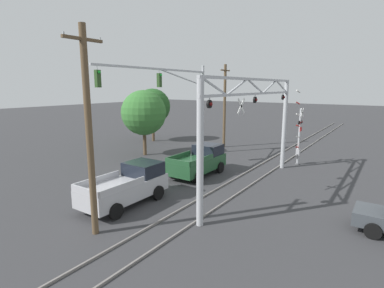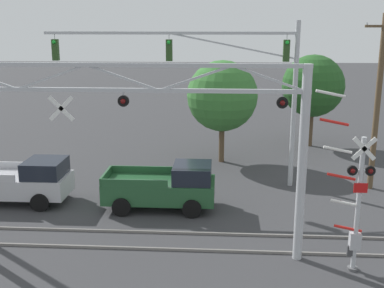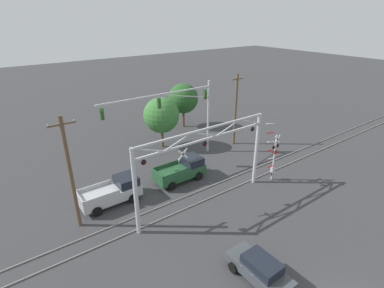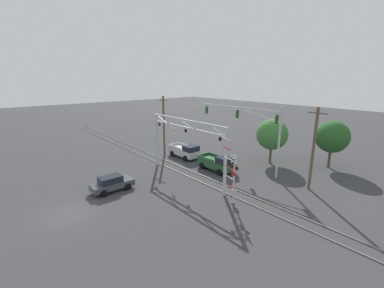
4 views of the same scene
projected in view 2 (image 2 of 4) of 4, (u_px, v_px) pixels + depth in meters
name	position (u px, v px, depth m)	size (l,w,h in m)	color
rail_track_near	(130.00, 248.00, 17.61)	(80.00, 0.08, 0.10)	gray
rail_track_far	(137.00, 232.00, 19.00)	(80.00, 0.08, 0.10)	gray
crossing_gantry	(124.00, 138.00, 16.30)	(12.32, 0.32, 6.80)	#B7BABF
crossing_signal_mast	(355.00, 206.00, 15.61)	(2.03, 0.35, 6.08)	#B7BABF
traffic_signal_span	(230.00, 72.00, 23.39)	(12.39, 0.39, 8.19)	#B7BABF
pickup_truck_lead	(165.00, 187.00, 21.33)	(4.89, 2.32, 2.05)	#23512D
pickup_truck_following	(20.00, 182.00, 22.04)	(5.02, 2.32, 2.05)	#B7B7BC
utility_pole_right	(378.00, 101.00, 23.09)	(1.80, 0.28, 8.51)	brown
background_tree_beyond_span	(222.00, 96.00, 27.86)	(4.12, 4.12, 6.01)	brown
background_tree_far_left_verge	(313.00, 86.00, 31.51)	(4.07, 4.07, 6.09)	brown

